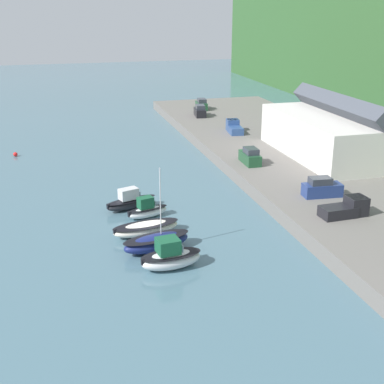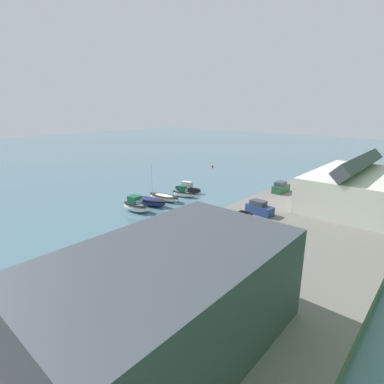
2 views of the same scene
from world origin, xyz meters
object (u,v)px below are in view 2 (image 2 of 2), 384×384
at_px(moored_boat_4, 136,206).
at_px(parked_car_2, 281,188).
at_px(moored_boat_0, 188,189).
at_px(moored_boat_3, 150,201).
at_px(moored_boat_2, 164,197).
at_px(pickup_truck_1, 237,219).
at_px(parked_car_3, 341,166).
at_px(parked_car_0, 356,164).
at_px(mooring_buoy_0, 212,166).
at_px(moored_boat_1, 183,193).
at_px(parked_car_1, 259,208).
at_px(pickup_truck_0, 331,176).

xyz_separation_m(moored_boat_4, parked_car_2, (-22.77, 16.09, 1.50)).
bearing_deg(parked_car_2, moored_boat_0, -153.44).
relative_size(moored_boat_4, parked_car_2, 1.33).
bearing_deg(moored_boat_3, moored_boat_2, 170.15).
height_order(moored_boat_3, pickup_truck_1, moored_boat_3).
bearing_deg(parked_car_3, moored_boat_2, -104.36).
relative_size(parked_car_2, parked_car_3, 0.96).
relative_size(moored_boat_0, parked_car_0, 1.42).
relative_size(moored_boat_4, mooring_buoy_0, 8.89).
relative_size(moored_boat_4, pickup_truck_1, 1.18).
height_order(moored_boat_1, moored_boat_4, moored_boat_4).
relative_size(parked_car_0, pickup_truck_1, 0.91).
bearing_deg(moored_boat_1, parked_car_1, 65.29).
distance_m(moored_boat_2, moored_boat_3, 3.76).
bearing_deg(moored_boat_2, parked_car_0, 148.60).
relative_size(moored_boat_2, parked_car_0, 1.63).
height_order(moored_boat_4, parked_car_3, parked_car_3).
relative_size(moored_boat_0, pickup_truck_0, 1.26).
bearing_deg(moored_boat_4, pickup_truck_0, 146.76).
bearing_deg(moored_boat_4, parked_car_2, 138.00).
bearing_deg(moored_boat_4, moored_boat_0, 177.31).
bearing_deg(parked_car_3, moored_boat_3, -102.56).
xyz_separation_m(parked_car_2, pickup_truck_1, (19.61, 2.68, -0.10)).
xyz_separation_m(moored_boat_2, pickup_truck_1, (4.35, 19.50, 1.76)).
xyz_separation_m(parked_car_0, parked_car_3, (6.34, -2.15, 0.00)).
height_order(moored_boat_2, moored_boat_4, moored_boat_4).
relative_size(moored_boat_1, parked_car_3, 1.09).
relative_size(parked_car_2, mooring_buoy_0, 6.68).
height_order(moored_boat_0, moored_boat_3, moored_boat_3).
bearing_deg(moored_boat_1, moored_boat_2, -28.36).
bearing_deg(mooring_buoy_0, moored_boat_0, 27.02).
relative_size(moored_boat_3, pickup_truck_0, 1.61).
bearing_deg(moored_boat_3, moored_boat_1, 160.98).
bearing_deg(parked_car_3, mooring_buoy_0, -149.48).
xyz_separation_m(pickup_truck_0, pickup_truck_1, (37.18, -1.34, 0.00)).
bearing_deg(moored_boat_4, mooring_buoy_0, -167.48).
distance_m(moored_boat_3, parked_car_1, 20.26).
relative_size(moored_boat_1, parked_car_0, 1.10).
xyz_separation_m(moored_boat_1, mooring_buoy_0, (-28.64, -14.41, -0.51)).
relative_size(parked_car_1, pickup_truck_1, 0.90).
xyz_separation_m(parked_car_0, parked_car_2, (37.65, -4.38, 0.00)).
height_order(moored_boat_1, parked_car_0, parked_car_0).
bearing_deg(pickup_truck_0, parked_car_3, 103.89).
height_order(moored_boat_0, parked_car_2, parked_car_2).
relative_size(parked_car_2, pickup_truck_1, 0.88).
bearing_deg(parked_car_0, moored_boat_4, -102.86).
xyz_separation_m(moored_boat_3, parked_car_3, (-50.31, 18.77, 1.71)).
bearing_deg(moored_boat_4, parked_car_0, 154.53).
xyz_separation_m(parked_car_0, pickup_truck_0, (20.08, -0.37, -0.10)).
xyz_separation_m(parked_car_3, pickup_truck_0, (13.74, 1.78, -0.10)).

